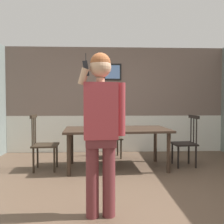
# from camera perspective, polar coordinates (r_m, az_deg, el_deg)

# --- Properties ---
(ground_plane) EXTENTS (6.22, 6.22, 0.00)m
(ground_plane) POSITION_cam_1_polar(r_m,az_deg,el_deg) (3.59, 3.51, -18.11)
(ground_plane) COLOR brown
(room_back_partition) EXTENTS (5.49, 0.17, 2.60)m
(room_back_partition) POSITION_cam_1_polar(r_m,az_deg,el_deg) (6.19, 0.81, 2.36)
(room_back_partition) COLOR #756056
(room_back_partition) RESTS_ON ground_plane
(dining_table) EXTENTS (2.00, 1.16, 0.75)m
(dining_table) POSITION_cam_1_polar(r_m,az_deg,el_deg) (4.66, 1.11, -4.77)
(dining_table) COLOR #38281E
(dining_table) RESTS_ON ground_plane
(chair_near_window) EXTENTS (0.49, 0.49, 0.99)m
(chair_near_window) POSITION_cam_1_polar(r_m,az_deg,el_deg) (5.58, -0.10, -5.74)
(chair_near_window) COLOR #2D2319
(chair_near_window) RESTS_ON ground_plane
(chair_by_doorway) EXTENTS (0.45, 0.45, 0.99)m
(chair_by_doorway) POSITION_cam_1_polar(r_m,az_deg,el_deg) (5.04, 16.73, -6.70)
(chair_by_doorway) COLOR black
(chair_by_doorway) RESTS_ON ground_plane
(chair_at_table_head) EXTENTS (0.48, 0.48, 1.02)m
(chair_at_table_head) POSITION_cam_1_polar(r_m,az_deg,el_deg) (4.72, -15.64, -7.08)
(chair_at_table_head) COLOR #2D2319
(chair_at_table_head) RESTS_ON ground_plane
(person_figure) EXTENTS (0.53, 0.23, 1.78)m
(person_figure) POSITION_cam_1_polar(r_m,az_deg,el_deg) (2.66, -2.52, -2.53)
(person_figure) COLOR brown
(person_figure) RESTS_ON ground_plane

